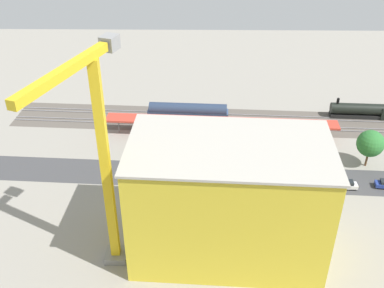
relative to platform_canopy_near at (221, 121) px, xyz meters
name	(u,v)px	position (x,y,z in m)	size (l,w,h in m)	color
ground_plane	(246,165)	(-5.18, 12.39, -3.95)	(186.01, 186.01, 0.00)	gray
rail_bed	(240,121)	(-5.18, -7.24, -3.95)	(116.26, 13.20, 0.01)	#5B544C
street_asphalt	(248,178)	(-5.18, 17.24, -3.95)	(116.26, 9.00, 0.01)	#424244
track_rails	(240,121)	(-5.18, -7.24, -3.77)	(116.09, 13.18, 0.12)	#9E9EA8
platform_canopy_near	(221,121)	(0.00, 0.00, 0.00)	(55.61, 7.17, 4.22)	#C63D2D
locomotive	(363,111)	(-37.17, -9.84, -2.08)	(16.77, 3.78, 5.24)	black
freight_coach_far	(188,114)	(8.03, -4.64, -0.67)	(20.08, 4.28, 6.26)	black
parked_car_1	(347,185)	(-24.91, 20.57, -3.16)	(4.26, 1.77, 1.79)	black
parked_car_2	(303,185)	(-15.99, 20.41, -3.23)	(4.91, 2.16, 1.61)	black
parked_car_3	(266,185)	(-8.49, 20.69, -3.14)	(4.69, 2.07, 1.83)	black
construction_building	(228,201)	(0.62, 37.61, 6.28)	(30.81, 17.24, 20.45)	yellow
construction_roof_slab	(231,147)	(0.62, 37.61, 16.70)	(31.41, 17.84, 0.40)	#B7B2A8
tower_crane	(101,157)	(19.45, 41.32, 17.12)	(8.75, 20.32, 37.22)	gray
box_truck_0	(197,192)	(5.52, 24.56, -2.25)	(8.90, 2.65, 3.46)	black
street_tree_0	(240,142)	(-3.60, 12.23, 1.71)	(5.42, 5.42, 8.40)	brown
street_tree_1	(370,144)	(-31.34, 12.29, 1.72)	(5.83, 5.83, 8.60)	brown
street_tree_2	(153,140)	(15.31, 11.27, 1.52)	(5.14, 5.14, 8.07)	brown
street_tree_3	(206,145)	(3.79, 13.09, 1.57)	(6.32, 6.32, 8.70)	brown
street_tree_5	(151,146)	(15.74, 11.94, 0.49)	(4.93, 4.93, 6.92)	brown
traffic_light	(194,147)	(6.42, 12.28, 0.57)	(0.50, 0.36, 6.86)	#333333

